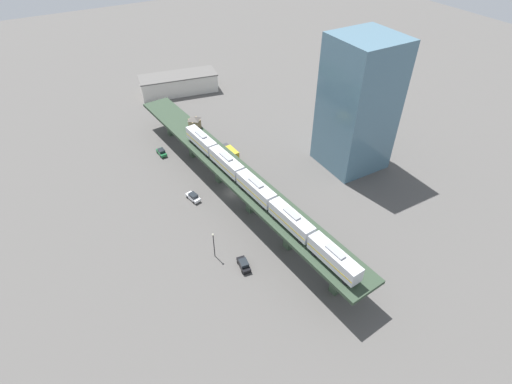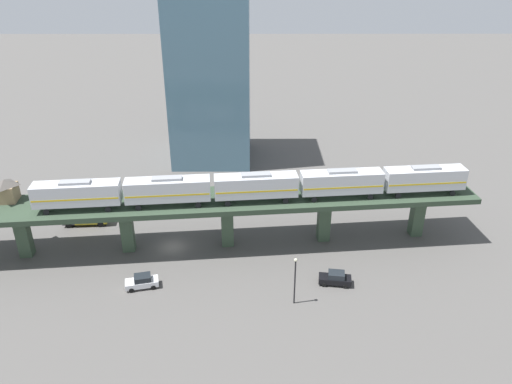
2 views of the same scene
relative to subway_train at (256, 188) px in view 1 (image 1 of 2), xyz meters
name	(u,v)px [view 1 (image 1 of 2)]	position (x,y,z in m)	size (l,w,h in m)	color
ground_plane	(232,193)	(0.16, 12.84, -10.56)	(400.00, 400.00, 0.00)	#514F4C
elevated_viaduct	(232,172)	(0.17, 12.66, -3.68)	(17.28, 92.38, 8.02)	#2C3D2C
subway_train	(256,188)	(0.00, 0.00, 0.00)	(8.85, 62.38, 4.45)	silver
signal_hut	(194,122)	(0.28, 36.37, -0.74)	(3.52, 3.52, 3.40)	#8C7251
street_car_white	(193,197)	(-9.84, 15.44, -9.62)	(2.73, 4.69, 1.89)	silver
street_car_black	(244,264)	(-9.18, -10.81, -9.62)	(2.41, 4.60, 1.89)	black
street_car_green	(161,152)	(-9.97, 39.43, -9.62)	(2.15, 4.50, 1.89)	#1E6638
delivery_truck	(230,152)	(7.15, 28.04, -8.80)	(2.77, 7.33, 3.20)	#333338
street_lamp	(214,243)	(-13.24, -4.90, -6.45)	(0.44, 0.44, 6.94)	black
warehouse_building	(179,83)	(10.43, 77.39, -7.15)	(29.89, 14.96, 6.80)	beige
office_tower	(358,105)	(36.29, 9.17, 7.44)	(16.00, 16.00, 36.00)	slate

